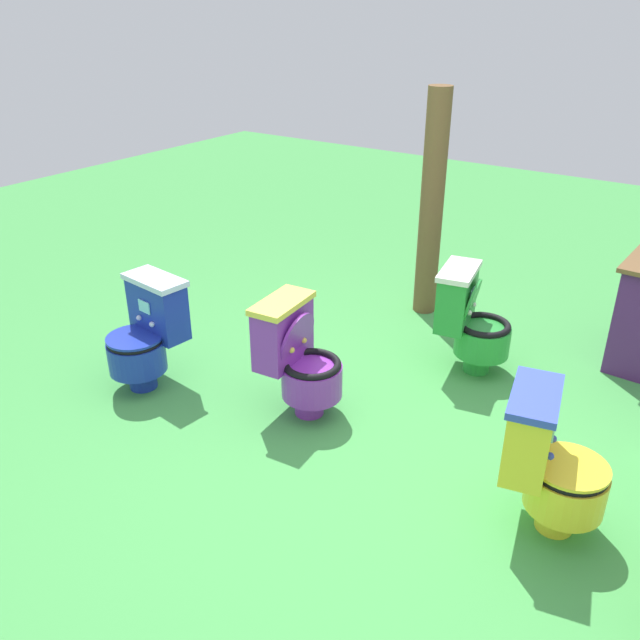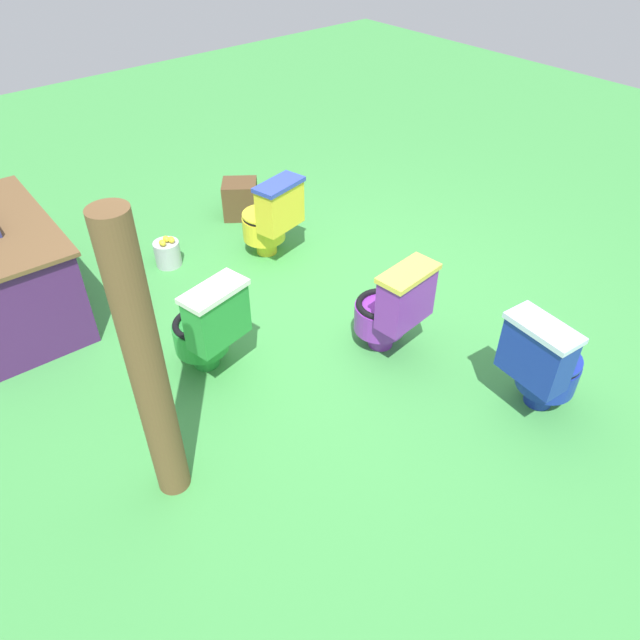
{
  "view_description": "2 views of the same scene",
  "coord_description": "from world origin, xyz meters",
  "px_view_note": "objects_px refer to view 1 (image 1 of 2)",
  "views": [
    {
      "loc": [
        1.55,
        -2.74,
        2.32
      ],
      "look_at": [
        -0.54,
        0.26,
        0.51
      ],
      "focal_mm": 36.85,
      "sensor_mm": 36.0,
      "label": 1
    },
    {
      "loc": [
        -2.68,
        2.49,
        2.88
      ],
      "look_at": [
        -0.26,
        0.43,
        0.33
      ],
      "focal_mm": 33.63,
      "sensor_mm": 36.0,
      "label": 2
    }
  ],
  "objects_px": {
    "wooden_post": "(432,206)",
    "toilet_purple": "(298,357)",
    "toilet_yellow": "(550,462)",
    "toilet_blue": "(146,333)",
    "toilet_green": "(470,320)"
  },
  "relations": [
    {
      "from": "toilet_blue",
      "to": "wooden_post",
      "type": "distance_m",
      "value": 2.34
    },
    {
      "from": "toilet_blue",
      "to": "toilet_yellow",
      "type": "bearing_deg",
      "value": -169.69
    },
    {
      "from": "toilet_yellow",
      "to": "wooden_post",
      "type": "height_order",
      "value": "wooden_post"
    },
    {
      "from": "toilet_yellow",
      "to": "toilet_green",
      "type": "height_order",
      "value": "same"
    },
    {
      "from": "toilet_blue",
      "to": "wooden_post",
      "type": "height_order",
      "value": "wooden_post"
    },
    {
      "from": "wooden_post",
      "to": "toilet_purple",
      "type": "bearing_deg",
      "value": -89.23
    },
    {
      "from": "wooden_post",
      "to": "toilet_blue",
      "type": "bearing_deg",
      "value": -115.23
    },
    {
      "from": "toilet_blue",
      "to": "wooden_post",
      "type": "bearing_deg",
      "value": -108.95
    },
    {
      "from": "toilet_blue",
      "to": "toilet_purple",
      "type": "distance_m",
      "value": 1.04
    },
    {
      "from": "toilet_yellow",
      "to": "wooden_post",
      "type": "distance_m",
      "value": 2.51
    },
    {
      "from": "toilet_blue",
      "to": "wooden_post",
      "type": "xyz_separation_m",
      "value": [
        0.97,
        2.07,
        0.51
      ]
    },
    {
      "from": "toilet_purple",
      "to": "toilet_green",
      "type": "distance_m",
      "value": 1.25
    },
    {
      "from": "toilet_yellow",
      "to": "toilet_purple",
      "type": "xyz_separation_m",
      "value": [
        -1.55,
        0.12,
        0.0
      ]
    },
    {
      "from": "toilet_yellow",
      "to": "toilet_blue",
      "type": "relative_size",
      "value": 1.0
    },
    {
      "from": "toilet_yellow",
      "to": "wooden_post",
      "type": "bearing_deg",
      "value": -152.31
    }
  ]
}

